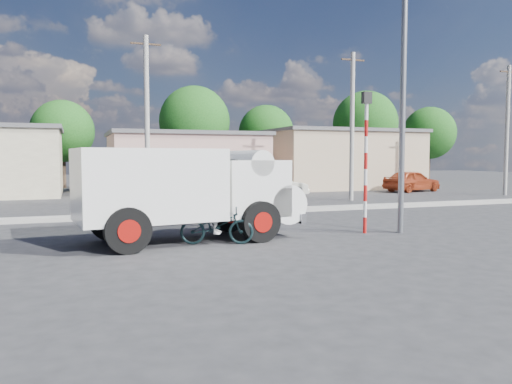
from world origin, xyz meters
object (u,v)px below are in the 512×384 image
object	(u,v)px
car_cream	(276,186)
traffic_pole	(366,150)
bicycle	(217,225)
streetlight	(399,72)
cyclist	(217,213)
truck	(191,190)
car_red	(412,181)

from	to	relation	value
car_cream	traffic_pole	distance (m)	14.62
bicycle	streetlight	size ratio (longest dim) A/B	0.22
cyclist	car_cream	distance (m)	16.45
traffic_pole	streetlight	world-z (taller)	streetlight
truck	cyclist	xyz separation A→B (m)	(0.52, -0.80, -0.59)
traffic_pole	streetlight	distance (m)	2.56
car_cream	car_red	world-z (taller)	car_red
traffic_pole	truck	bearing A→B (deg)	174.89
bicycle	car_cream	bearing A→B (deg)	-10.25
bicycle	cyclist	world-z (taller)	cyclist
bicycle	traffic_pole	xyz separation A→B (m)	(4.86, 0.32, 2.07)
car_cream	traffic_pole	world-z (taller)	traffic_pole
truck	car_red	xyz separation A→B (m)	(18.74, 14.68, -0.70)
traffic_pole	streetlight	size ratio (longest dim) A/B	0.48
car_cream	traffic_pole	size ratio (longest dim) A/B	0.88
streetlight	cyclist	bearing A→B (deg)	-179.81
cyclist	car_cream	world-z (taller)	cyclist
truck	traffic_pole	world-z (taller)	traffic_pole
bicycle	car_red	size ratio (longest dim) A/B	0.46
cyclist	car_red	world-z (taller)	cyclist
car_cream	car_red	xyz separation A→B (m)	(10.49, 0.96, 0.10)
cyclist	traffic_pole	bearing A→B (deg)	-68.44
cyclist	traffic_pole	size ratio (longest dim) A/B	0.39
traffic_pole	car_red	bearing A→B (deg)	48.60
car_red	cyclist	bearing A→B (deg)	118.65
car_red	car_cream	bearing A→B (deg)	83.53
bicycle	cyclist	distance (m)	0.33
car_red	streetlight	distance (m)	20.28
truck	streetlight	xyz separation A→B (m)	(6.32, -0.78, 3.52)
truck	traffic_pole	xyz separation A→B (m)	(5.38, -0.48, 1.16)
truck	car_red	size ratio (longest dim) A/B	1.50
traffic_pole	bicycle	bearing A→B (deg)	-176.25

